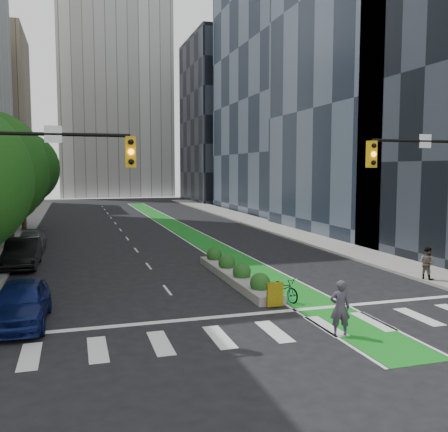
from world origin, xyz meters
TOP-DOWN VIEW (x-y plane):
  - ground at (0.00, 0.00)m, footprint 160.00×160.00m
  - sidewalk_left at (-11.80, 25.00)m, footprint 3.60×90.00m
  - sidewalk_right at (11.80, 25.00)m, footprint 3.60×90.00m
  - bike_lane_paint at (3.00, 30.00)m, footprint 2.20×70.00m
  - building_glass_far at (21.00, 45.00)m, footprint 14.00×24.00m
  - building_dark_end at (20.00, 68.00)m, footprint 14.00×18.00m
  - building_distant at (2.00, 90.00)m, footprint 22.00×16.00m
  - tree_midfar at (-11.00, 22.00)m, footprint 5.60×5.60m
  - tree_far at (-11.00, 32.00)m, footprint 6.60×6.60m
  - signal_left at (-8.70, 0.46)m, footprint 6.14×0.51m
  - median_planter at (1.20, 7.04)m, footprint 1.20×10.26m
  - bicycle at (2.00, 2.80)m, footprint 1.18×2.08m
  - cyclist at (2.00, -2.00)m, footprint 0.80×0.63m
  - parked_car_left_near at (-8.54, 2.42)m, footprint 2.07×4.80m
  - parked_car_left_mid at (-9.50, 13.79)m, footprint 1.87×5.12m
  - parked_car_left_far at (-9.50, 19.52)m, footprint 1.99×4.72m
  - pedestrian_near at (10.30, 3.92)m, footprint 0.85×0.95m

SIDE VIEW (x-z plane):
  - ground at x=0.00m, z-range 0.00..0.00m
  - bike_lane_paint at x=3.00m, z-range 0.00..0.01m
  - sidewalk_left at x=-11.80m, z-range 0.00..0.15m
  - sidewalk_right at x=11.80m, z-range 0.00..0.15m
  - median_planter at x=1.20m, z-range -0.18..0.92m
  - bicycle at x=2.00m, z-range 0.00..1.03m
  - parked_car_left_far at x=-9.50m, z-range 0.00..1.36m
  - parked_car_left_near at x=-8.54m, z-range 0.00..1.62m
  - parked_car_left_mid at x=-9.50m, z-range 0.00..1.68m
  - cyclist at x=2.00m, z-range 0.00..1.93m
  - pedestrian_near at x=10.30m, z-range 0.15..1.78m
  - signal_left at x=-8.70m, z-range 1.18..8.38m
  - tree_midfar at x=-11.00m, z-range 1.07..8.83m
  - tree_far at x=-11.00m, z-range 1.19..10.20m
  - building_dark_end at x=20.00m, z-range 0.00..28.00m
  - building_glass_far at x=21.00m, z-range 0.00..42.00m
  - building_distant at x=2.00m, z-range 0.00..70.00m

